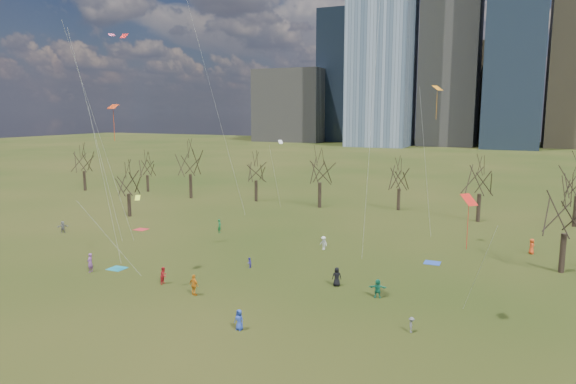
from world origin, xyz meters
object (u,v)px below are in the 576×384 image
at_px(blanket_crimson, 141,229).
at_px(person_2, 164,275).
at_px(person_0, 239,320).
at_px(blanket_navy, 432,263).
at_px(person_4, 194,285).
at_px(blanket_teal, 117,269).

xyz_separation_m(blanket_crimson, person_2, (16.08, -16.10, 0.76)).
bearing_deg(person_0, blanket_navy, 72.46).
relative_size(person_2, person_4, 0.86).
xyz_separation_m(person_2, person_4, (4.16, -1.34, 0.12)).
xyz_separation_m(blanket_navy, blanket_crimson, (-37.02, -0.29, 0.00)).
relative_size(blanket_crimson, person_0, 1.07).
xyz_separation_m(person_0, person_4, (-6.84, 4.46, 0.15)).
bearing_deg(blanket_crimson, blanket_navy, 0.45).
xyz_separation_m(blanket_navy, person_2, (-20.95, -16.39, 0.76)).
relative_size(blanket_navy, person_2, 1.03).
xyz_separation_m(blanket_crimson, person_4, (20.23, -17.44, 0.88)).
distance_m(blanket_crimson, person_4, 26.73).
bearing_deg(blanket_teal, blanket_crimson, 122.27).
distance_m(blanket_teal, person_2, 7.25).
bearing_deg(person_4, blanket_teal, -0.21).
distance_m(blanket_crimson, person_2, 22.76).
distance_m(blanket_teal, blanket_crimson, 16.99).
bearing_deg(person_4, blanket_navy, -118.24).
bearing_deg(blanket_teal, person_4, -15.40).
bearing_deg(blanket_navy, person_2, -141.96).
distance_m(person_0, person_2, 12.43).
distance_m(blanket_navy, person_2, 26.61).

